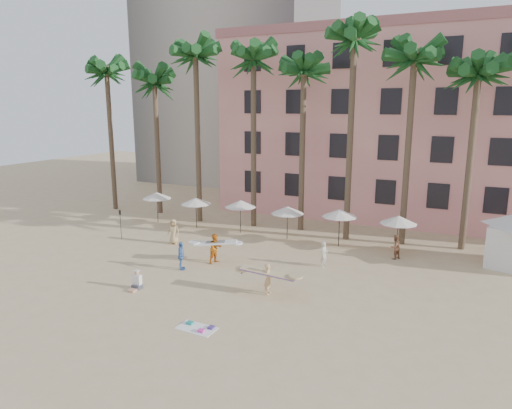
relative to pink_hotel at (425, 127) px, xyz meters
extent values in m
plane|color=#D1B789|center=(-7.00, -26.00, -8.00)|extent=(120.00, 120.00, 0.00)
cube|color=#F9A397|center=(0.00, 0.00, 0.00)|extent=(35.00, 14.00, 16.00)
cylinder|color=brown|center=(-27.00, -11.00, -1.50)|extent=(0.44, 0.44, 13.00)
cylinder|color=brown|center=(-22.00, -10.50, -2.00)|extent=(0.44, 0.44, 12.00)
cylinder|color=brown|center=(-17.00, -11.50, -1.00)|extent=(0.44, 0.44, 14.00)
cylinder|color=brown|center=(-12.00, -11.00, -1.25)|extent=(0.44, 0.44, 13.50)
cylinder|color=brown|center=(-8.00, -10.50, -1.75)|extent=(0.44, 0.44, 12.50)
cylinder|color=brown|center=(-4.00, -11.50, -0.75)|extent=(0.44, 0.44, 14.50)
cylinder|color=brown|center=(0.00, -11.00, -1.50)|extent=(0.44, 0.44, 13.00)
cylinder|color=brown|center=(4.00, -10.50, -2.00)|extent=(0.44, 0.44, 12.00)
cylinder|color=#332B23|center=(-20.00, -13.50, -6.75)|extent=(0.07, 0.07, 2.50)
cone|color=white|center=(-20.00, -13.50, -5.65)|extent=(2.50, 2.50, 0.55)
cylinder|color=#332B23|center=(-16.00, -13.60, -6.80)|extent=(0.07, 0.07, 2.40)
cone|color=white|center=(-16.00, -13.60, -5.75)|extent=(2.50, 2.50, 0.55)
cylinder|color=#332B23|center=(-12.00, -13.40, -6.75)|extent=(0.07, 0.07, 2.50)
cone|color=white|center=(-12.00, -13.40, -5.65)|extent=(2.50, 2.50, 0.55)
cylinder|color=#332B23|center=(-8.00, -13.50, -6.80)|extent=(0.07, 0.07, 2.40)
cone|color=white|center=(-8.00, -13.50, -5.75)|extent=(2.50, 2.50, 0.55)
cylinder|color=#332B23|center=(-4.00, -13.60, -6.70)|extent=(0.07, 0.07, 2.60)
cone|color=white|center=(-4.00, -13.60, -5.55)|extent=(2.50, 2.50, 0.55)
cylinder|color=#332B23|center=(0.00, -13.40, -6.75)|extent=(0.07, 0.07, 2.50)
cone|color=white|center=(0.00, -13.40, -5.65)|extent=(2.50, 2.50, 0.55)
cube|color=white|center=(-6.52, -28.46, -7.99)|extent=(1.84, 1.07, 0.02)
cube|color=teal|center=(-7.02, -28.24, -7.93)|extent=(0.31, 0.26, 0.10)
cube|color=#EF42B6|center=(-6.13, -28.68, -7.92)|extent=(0.29, 0.23, 0.12)
cube|color=#4D3683|center=(-5.91, -28.18, -7.94)|extent=(0.27, 0.31, 0.08)
imported|color=tan|center=(-5.15, -23.52, -7.14)|extent=(0.52, 0.69, 1.71)
cube|color=tan|center=(-5.15, -23.52, -6.80)|extent=(3.07, 1.02, 0.36)
imported|color=orange|center=(-10.19, -20.42, -7.04)|extent=(0.99, 1.12, 1.92)
cube|color=white|center=(-10.19, -20.42, -6.66)|extent=(2.80, 1.74, 0.29)
imported|color=beige|center=(-3.72, -18.10, -7.19)|extent=(0.48, 0.65, 1.61)
imported|color=#517EBE|center=(-11.47, -22.41, -7.12)|extent=(0.87, 1.12, 1.76)
imported|color=brown|center=(0.07, -14.73, -7.19)|extent=(0.95, 1.00, 1.62)
imported|color=tan|center=(-15.07, -18.14, -7.08)|extent=(1.04, 0.85, 1.84)
cylinder|color=black|center=(-19.39, -18.80, -6.95)|extent=(0.04, 0.04, 2.10)
cube|color=black|center=(-19.39, -18.80, -5.95)|extent=(0.18, 0.03, 0.35)
cube|color=#3F3F4C|center=(-11.96, -25.98, -7.88)|extent=(0.47, 0.43, 0.25)
cube|color=tan|center=(-11.96, -26.34, -7.94)|extent=(0.41, 0.47, 0.12)
cube|color=white|center=(-11.96, -25.93, -7.48)|extent=(0.46, 0.27, 0.57)
sphere|color=tan|center=(-11.96, -25.93, -7.07)|extent=(0.25, 0.25, 0.25)
camera|label=1|loc=(4.03, -44.49, 1.90)|focal=32.00mm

